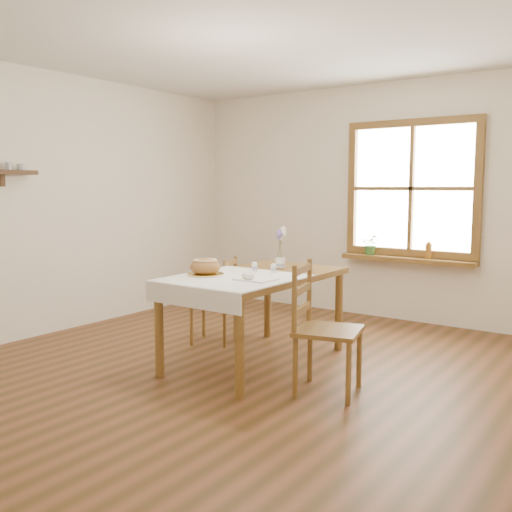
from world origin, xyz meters
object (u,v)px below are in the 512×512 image
(chair_right, at_px, (329,329))
(flower_vase, at_px, (280,264))
(bread_plate, at_px, (205,274))
(dining_table, at_px, (256,284))
(chair_left, at_px, (214,300))

(chair_right, distance_m, flower_vase, 1.12)
(chair_right, relative_size, bread_plate, 3.27)
(dining_table, bearing_deg, flower_vase, 91.07)
(dining_table, bearing_deg, bread_plate, -125.83)
(chair_left, distance_m, flower_vase, 0.79)
(chair_right, bearing_deg, chair_left, 55.36)
(chair_left, height_order, flower_vase, flower_vase)
(flower_vase, bearing_deg, chair_left, -171.43)
(dining_table, bearing_deg, chair_left, 158.44)
(chair_left, relative_size, flower_vase, 8.82)
(dining_table, height_order, flower_vase, flower_vase)
(dining_table, distance_m, bread_plate, 0.44)
(bread_plate, bearing_deg, chair_right, 3.22)
(bread_plate, height_order, flower_vase, flower_vase)
(bread_plate, distance_m, flower_vase, 0.76)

